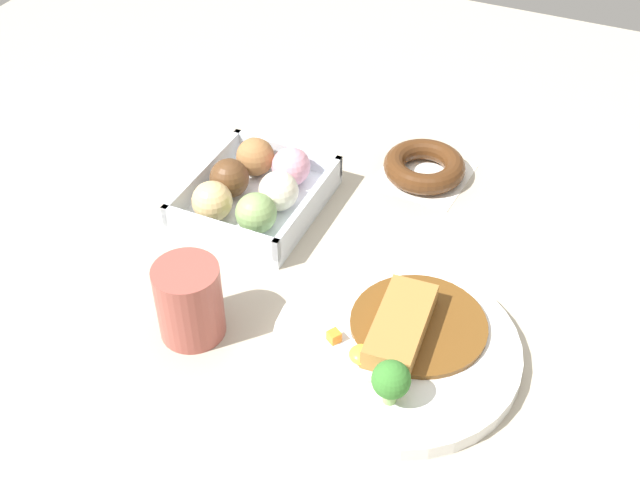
{
  "coord_description": "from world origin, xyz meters",
  "views": [
    {
      "loc": [
        -0.62,
        -0.33,
        0.65
      ],
      "look_at": [
        0.02,
        -0.03,
        0.03
      ],
      "focal_mm": 44.93,
      "sensor_mm": 36.0,
      "label": 1
    }
  ],
  "objects_px": {
    "donut_box": "(255,190)",
    "chocolate_ring_donut": "(424,167)",
    "coffee_mug": "(189,301)",
    "curry_plate": "(397,346)"
  },
  "relations": [
    {
      "from": "chocolate_ring_donut",
      "to": "coffee_mug",
      "type": "distance_m",
      "value": 0.4
    },
    {
      "from": "donut_box",
      "to": "coffee_mug",
      "type": "xyz_separation_m",
      "value": [
        -0.22,
        -0.04,
        0.02
      ]
    },
    {
      "from": "curry_plate",
      "to": "donut_box",
      "type": "bearing_deg",
      "value": 57.71
    },
    {
      "from": "coffee_mug",
      "to": "curry_plate",
      "type": "bearing_deg",
      "value": -74.61
    },
    {
      "from": "donut_box",
      "to": "chocolate_ring_donut",
      "type": "bearing_deg",
      "value": -48.78
    },
    {
      "from": "curry_plate",
      "to": "donut_box",
      "type": "distance_m",
      "value": 0.3
    },
    {
      "from": "curry_plate",
      "to": "donut_box",
      "type": "relative_size",
      "value": 1.38
    },
    {
      "from": "chocolate_ring_donut",
      "to": "coffee_mug",
      "type": "bearing_deg",
      "value": 159.92
    },
    {
      "from": "curry_plate",
      "to": "chocolate_ring_donut",
      "type": "xyz_separation_m",
      "value": [
        0.31,
        0.08,
        0.0
      ]
    },
    {
      "from": "curry_plate",
      "to": "chocolate_ring_donut",
      "type": "bearing_deg",
      "value": 13.9
    }
  ]
}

